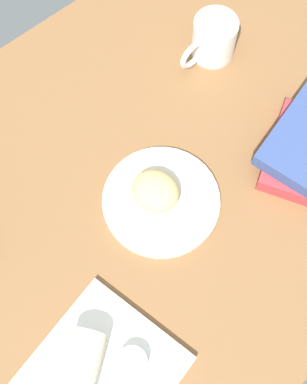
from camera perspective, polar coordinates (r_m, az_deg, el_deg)
name	(u,v)px	position (r cm, az deg, el deg)	size (l,w,h in cm)	color
dining_table	(153,185)	(110.66, -0.03, 0.72)	(110.00, 90.00, 4.00)	brown
round_plate	(161,201)	(106.50, 0.78, -0.94)	(22.51, 22.51, 1.40)	silver
scone_pastry	(155,191)	(103.68, 0.19, 0.10)	(9.28, 8.32, 5.23)	tan
square_plate	(104,371)	(99.99, -5.09, -17.70)	(22.59, 22.59, 1.60)	white
sauce_cup	(132,362)	(97.55, -2.17, -16.92)	(5.07, 5.07, 2.71)	silver
breakfast_wrap	(77,375)	(96.41, -7.77, -18.04)	(6.33, 6.33, 14.45)	beige
second_mug	(213,39)	(120.43, 6.07, 15.30)	(14.11, 9.14, 9.37)	white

